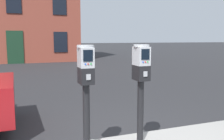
% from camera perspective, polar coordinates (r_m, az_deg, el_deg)
% --- Properties ---
extents(parking_meter_near_kerb, '(0.22, 0.25, 1.39)m').
position_cam_1_polar(parking_meter_near_kerb, '(3.09, -6.16, -2.11)').
color(parking_meter_near_kerb, black).
rests_on(parking_meter_near_kerb, sidewalk_slab).
extents(parking_meter_twin_adjacent, '(0.22, 0.25, 1.38)m').
position_cam_1_polar(parking_meter_twin_adjacent, '(3.36, 6.84, -1.38)').
color(parking_meter_twin_adjacent, black).
rests_on(parking_meter_twin_adjacent, sidewalk_slab).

